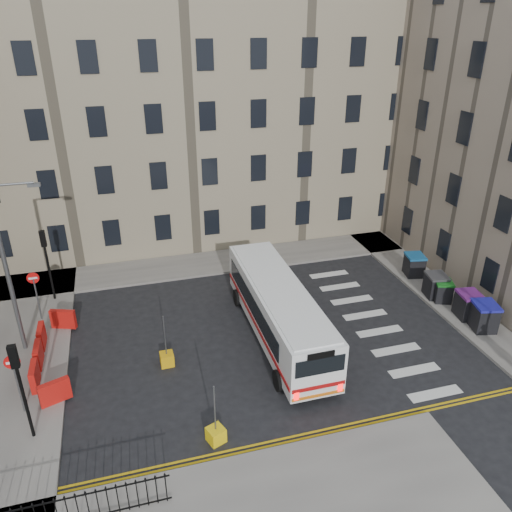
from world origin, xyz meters
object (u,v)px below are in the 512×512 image
bus (278,309)px  streetlamp (6,270)px  wheelie_bin_c (442,291)px  bollard_chevron (216,435)px  wheelie_bin_a (484,316)px  bollard_yellow (167,359)px  wheelie_bin_e (414,265)px  wheelie_bin_d (436,285)px  wheelie_bin_b (468,305)px

bus → streetlamp: bearing=169.3°
wheelie_bin_c → bollard_chevron: size_ratio=2.19×
wheelie_bin_a → bus: bearing=-179.8°
bollard_yellow → bollard_chevron: (1.21, -5.08, 0.00)m
wheelie_bin_e → bus: bearing=-147.9°
wheelie_bin_a → wheelie_bin_c: bearing=109.0°
bollard_yellow → wheelie_bin_a: bearing=-5.9°
wheelie_bin_c → bollard_chevron: (-14.08, -6.43, -0.44)m
streetlamp → wheelie_bin_e: (21.79, 1.51, -3.52)m
wheelie_bin_c → bollard_chevron: 15.48m
wheelie_bin_c → bollard_yellow: wheelie_bin_c is taller
streetlamp → bollard_chevron: (7.57, -8.00, -4.04)m
bus → bollard_yellow: bearing=-172.9°
wheelie_bin_c → bollard_chevron: wheelie_bin_c is taller
wheelie_bin_c → wheelie_bin_d: (-0.11, 0.51, 0.08)m
wheelie_bin_b → wheelie_bin_a: bearing=-79.7°
streetlamp → wheelie_bin_e: streetlamp is taller
wheelie_bin_a → bollard_chevron: wheelie_bin_a is taller
bus → wheelie_bin_e: bearing=20.6°
streetlamp → bollard_yellow: bearing=-24.7°
bus → wheelie_bin_e: size_ratio=7.59×
wheelie_bin_a → wheelie_bin_d: wheelie_bin_a is taller
wheelie_bin_d → wheelie_bin_e: size_ratio=1.00×
bus → wheelie_bin_c: bearing=3.8°
wheelie_bin_c → wheelie_bin_a: bearing=-64.5°
streetlamp → bollard_yellow: streetlamp is taller
wheelie_bin_a → wheelie_bin_b: size_ratio=1.08×
bus → wheelie_bin_c: bus is taller
bus → wheelie_bin_b: (10.03, -1.15, -0.78)m
wheelie_bin_d → wheelie_bin_e: (0.25, 2.58, -0.01)m
streetlamp → bollard_chevron: bearing=-46.6°
bollard_yellow → bollard_chevron: 5.22m
wheelie_bin_c → wheelie_bin_e: size_ratio=0.95×
wheelie_bin_e → bollard_yellow: 16.07m
bollard_yellow → bollard_chevron: same height
bus → wheelie_bin_e: (9.91, 3.74, -0.82)m
wheelie_bin_e → wheelie_bin_b: bearing=-77.1°
wheelie_bin_e → bollard_yellow: wheelie_bin_e is taller
wheelie_bin_a → bollard_chevron: bearing=-153.3°
bus → wheelie_bin_a: bus is taller
wheelie_bin_b → bollard_chevron: bearing=-153.9°
wheelie_bin_b → wheelie_bin_d: wheelie_bin_b is taller
wheelie_bin_a → bollard_yellow: (-15.60, 1.62, -0.57)m
wheelie_bin_c → wheelie_bin_d: bearing=122.1°
wheelie_bin_c → bollard_yellow: size_ratio=2.19×
wheelie_bin_b → wheelie_bin_e: (-0.12, 4.90, -0.03)m
streetlamp → bus: (11.88, -2.23, -2.71)m
wheelie_bin_e → bollard_chevron: (-14.22, -9.51, -0.51)m
streetlamp → wheelie_bin_b: (21.92, -3.38, -3.49)m
wheelie_bin_a → bollard_yellow: bearing=-172.8°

